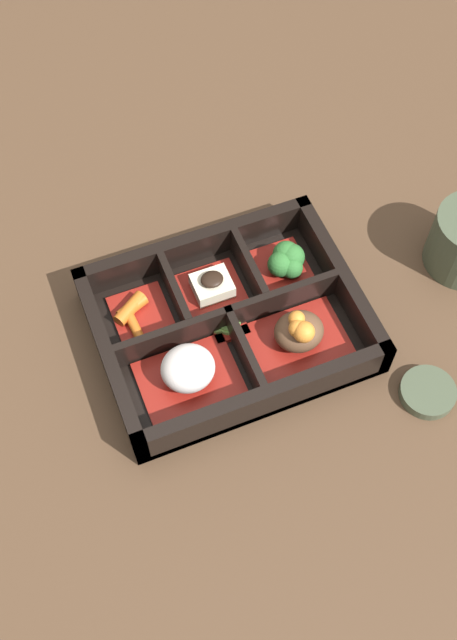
% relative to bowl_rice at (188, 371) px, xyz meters
% --- Properties ---
extents(ground_plane, '(3.00, 3.00, 0.00)m').
position_rel_bowl_rice_xyz_m(ground_plane, '(-0.06, -0.04, -0.03)').
color(ground_plane, '#4C3523').
extents(bento_base, '(0.28, 0.21, 0.01)m').
position_rel_bowl_rice_xyz_m(bento_base, '(-0.06, -0.04, -0.03)').
color(bento_base, black).
rests_on(bento_base, ground_plane).
extents(bento_rim, '(0.28, 0.21, 0.05)m').
position_rel_bowl_rice_xyz_m(bento_rim, '(-0.06, -0.05, -0.01)').
color(bento_rim, black).
rests_on(bento_rim, ground_plane).
extents(bowl_stew, '(0.10, 0.08, 0.05)m').
position_rel_bowl_rice_xyz_m(bowl_stew, '(-0.12, 0.00, -0.00)').
color(bowl_stew, maroon).
rests_on(bowl_stew, bento_base).
extents(bowl_rice, '(0.10, 0.08, 0.05)m').
position_rel_bowl_rice_xyz_m(bowl_rice, '(0.00, 0.00, 0.00)').
color(bowl_rice, maroon).
rests_on(bowl_rice, bento_base).
extents(bowl_greens, '(0.06, 0.07, 0.04)m').
position_rel_bowl_rice_xyz_m(bowl_greens, '(-0.15, -0.09, -0.00)').
color(bowl_greens, maroon).
rests_on(bowl_greens, bento_base).
extents(bowl_tofu, '(0.07, 0.07, 0.03)m').
position_rel_bowl_rice_xyz_m(bowl_tofu, '(-0.06, -0.09, -0.01)').
color(bowl_tofu, maroon).
rests_on(bowl_tofu, bento_base).
extents(bowl_carrots, '(0.06, 0.07, 0.02)m').
position_rel_bowl_rice_xyz_m(bowl_carrots, '(0.03, -0.09, -0.01)').
color(bowl_carrots, maroon).
rests_on(bowl_carrots, bento_base).
extents(bowl_pickles, '(0.04, 0.04, 0.01)m').
position_rel_bowl_rice_xyz_m(bowl_pickles, '(-0.06, -0.05, -0.02)').
color(bowl_pickles, maroon).
rests_on(bowl_pickles, bento_base).
extents(sauce_dish, '(0.06, 0.06, 0.01)m').
position_rel_bowl_rice_xyz_m(sauce_dish, '(-0.22, 0.10, -0.02)').
color(sauce_dish, '#424C38').
rests_on(sauce_dish, ground_plane).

